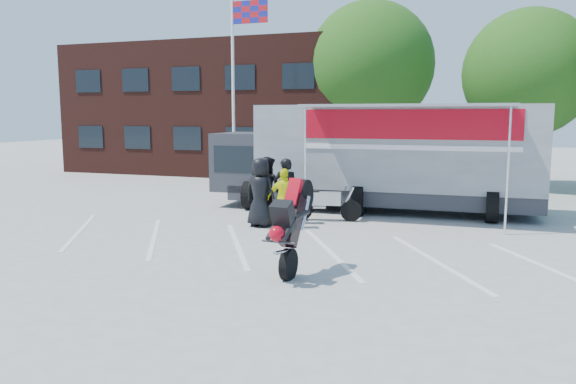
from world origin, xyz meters
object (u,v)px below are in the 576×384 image
Objects in this scene: spectator_leather_c at (267,189)px; spectator_hivis at (285,198)px; tree_mid at (528,74)px; spectator_leather_b at (286,191)px; stunt_bike_rider at (301,270)px; parked_motorcycle at (326,221)px; tree_left at (370,65)px; flagpole at (239,69)px; transporter_truck at (379,211)px; spectator_leather_a at (260,192)px.

spectator_hivis is at bearing 159.82° from spectator_leather_c.
spectator_leather_b is (-6.98, -11.09, -3.97)m from tree_mid.
spectator_hivis is at bearing 117.76° from stunt_bike_rider.
tree_mid is 3.53× the size of parked_motorcycle.
tree_mid is 3.91× the size of spectator_leather_c.
tree_left is 12.77m from spectator_leather_c.
tree_left is 4.08× the size of stunt_bike_rider.
flagpole is at bearing -125.28° from tree_left.
spectator_hivis is (-1.83, 4.01, 0.85)m from stunt_bike_rider.
spectator_hivis is (-2.00, -3.80, 0.85)m from transporter_truck.
tree_mid reaches higher than spectator_leather_b.
stunt_bike_rider is at bearing 179.92° from parked_motorcycle.
tree_left is 12.93m from spectator_leather_b.
tree_left is 4.40× the size of spectator_leather_c.
tree_mid is 13.69m from spectator_leather_b.
spectator_hivis is at bearing 140.85° from parked_motorcycle.
spectator_leather_b is (0.55, 0.62, -0.02)m from spectator_leather_a.
tree_mid is 10.47m from transporter_truck.
parked_motorcycle is 1.09× the size of spectator_leather_a.
transporter_truck is at bearing -24.07° from flagpole.
stunt_bike_rider is 4.85m from spectator_leather_a.
tree_mid reaches higher than spectator_leather_c.
tree_left is at bearing -109.33° from spectator_leather_b.
tree_left is at bearing -93.42° from spectator_hivis.
transporter_truck is 5.21× the size of stunt_bike_rider.
spectator_hivis is (-0.81, -1.48, 0.85)m from parked_motorcycle.
tree_mid is 3.62× the size of stunt_bike_rider.
spectator_leather_c is at bearing -125.00° from tree_mid.
spectator_leather_b is (-1.00, -0.89, 0.97)m from parked_motorcycle.
tree_mid is 12.82m from parked_motorcycle.
transporter_truck is 2.61m from parked_motorcycle.
parked_motorcycle is at bearing -44.66° from flagpole.
tree_left is (4.24, 6.00, 0.51)m from flagpole.
spectator_leather_a is at bearing -122.74° from tree_mid.
parked_motorcycle is (-1.19, -2.32, 0.00)m from transporter_truck.
tree_mid is 14.47m from spectator_leather_a.
spectator_leather_a is 0.75m from spectator_hivis.
spectator_leather_a reaches higher than transporter_truck.
tree_mid is 17.19m from stunt_bike_rider.
spectator_hivis is at bearing -119.28° from transporter_truck.
transporter_truck is 4.00m from spectator_leather_b.
spectator_hivis reaches higher than stunt_bike_rider.
tree_left reaches higher than spectator_leather_c.
transporter_truck is at bearing -143.77° from spectator_leather_b.
spectator_leather_c is 1.15× the size of spectator_hivis.
tree_left reaches higher than spectator_leather_b.
parked_motorcycle is (-5.98, -10.20, -4.94)m from tree_mid.
transporter_truck is 6.48× the size of spectator_hivis.
tree_left reaches higher than stunt_bike_rider.
parked_motorcycle is 1.65m from spectator_leather_b.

